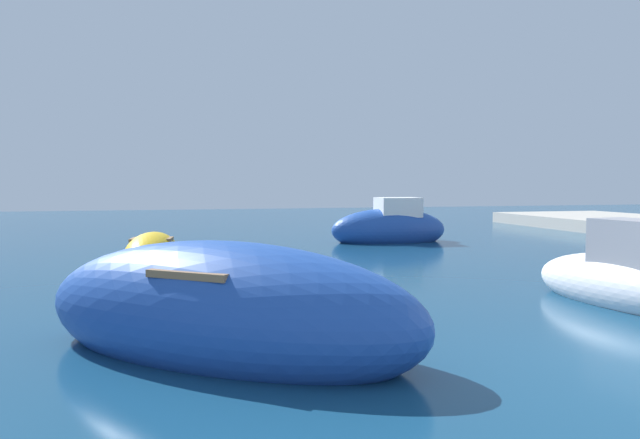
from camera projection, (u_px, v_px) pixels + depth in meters
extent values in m
ellipsoid|color=gold|center=(152.00, 255.00, 14.05)|extent=(1.61, 3.27, 1.06)
cube|color=brown|center=(152.00, 240.00, 14.03)|extent=(1.02, 0.76, 0.08)
ellipsoid|color=#1E479E|center=(389.00, 230.00, 19.94)|extent=(4.01, 1.76, 1.45)
cube|color=white|center=(398.00, 207.00, 19.96)|extent=(1.42, 1.16, 0.65)
ellipsoid|color=#1E479E|center=(224.00, 314.00, 6.91)|extent=(5.06, 4.57, 1.71)
cube|color=brown|center=(223.00, 267.00, 6.88)|extent=(1.72, 1.80, 0.08)
ellipsoid|color=#B21E1E|center=(629.00, 242.00, 16.36)|extent=(3.67, 4.28, 1.31)
cube|color=brown|center=(630.00, 226.00, 16.33)|extent=(1.44, 1.37, 0.08)
ellipsoid|color=white|center=(628.00, 288.00, 9.61)|extent=(1.62, 3.85, 1.07)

